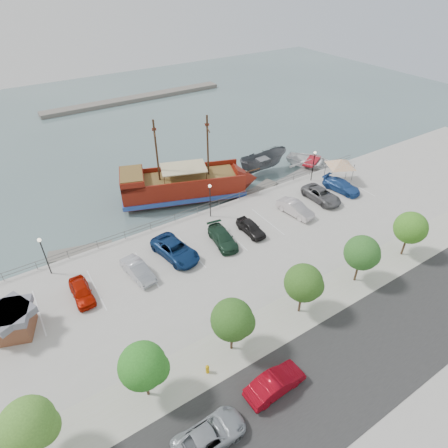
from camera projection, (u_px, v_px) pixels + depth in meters
ground at (242, 253)px, 40.25m from camera, size 160.00×160.00×0.00m
land_slab at (417, 415)px, 25.70m from camera, size 100.00×58.00×1.20m
street at (361, 356)px, 28.75m from camera, size 100.00×8.00×0.04m
sidewalk at (307, 306)px, 32.84m from camera, size 100.00×4.00×0.05m
seawall_railing at (205, 207)px, 44.68m from camera, size 50.00×0.06×1.00m
far_shore at (136, 98)px, 81.90m from camera, size 40.00×3.00×0.80m
pirate_ship at (193, 185)px, 48.32m from camera, size 18.36×10.42×11.39m
patrol_boat at (263, 163)px, 54.13m from camera, size 7.86×3.26×3.00m
speedboat at (311, 163)px, 55.83m from camera, size 8.28×9.13×1.55m
dock_west at (81, 252)px, 40.03m from camera, size 6.93×3.52×0.38m
dock_mid at (259, 191)px, 50.43m from camera, size 6.77×3.65×0.37m
dock_east at (299, 177)px, 53.52m from camera, size 8.02×3.66×0.44m
shed at (12, 321)px, 29.81m from camera, size 3.98×3.98×2.56m
canopy_tent at (342, 159)px, 48.89m from camera, size 5.87×5.87×3.82m
street_van at (210, 435)px, 23.39m from camera, size 4.87×2.29×1.35m
street_sedan at (275, 383)px, 26.13m from camera, size 4.68×1.80×1.52m
fire_hydrant at (207, 369)px, 27.38m from camera, size 0.28×0.28×0.82m
lamp_post_left at (43, 250)px, 34.51m from camera, size 0.36×0.36×4.28m
lamp_post_mid at (210, 195)px, 42.38m from camera, size 0.36×0.36×4.28m
lamp_post_right at (314, 161)px, 49.37m from camera, size 0.36×0.36×4.28m
tree_a at (31, 426)px, 21.31m from camera, size 3.30×3.20×5.00m
tree_b at (145, 366)px, 24.37m from camera, size 3.30×3.20×5.00m
tree_c at (234, 320)px, 27.43m from camera, size 3.30×3.20×5.00m
tree_d at (305, 284)px, 30.49m from camera, size 3.30×3.20×5.00m
tree_e at (363, 253)px, 33.55m from camera, size 3.30×3.20×5.00m
tree_f at (412, 228)px, 36.61m from camera, size 3.30×3.20×5.00m
parked_car_a at (82, 292)px, 33.31m from camera, size 1.65×4.06×1.38m
parked_car_b at (138, 270)px, 35.54m from camera, size 2.21×4.59×1.45m
parked_car_c at (175, 250)px, 37.86m from camera, size 3.70×6.18×1.61m
parked_car_d at (223, 238)px, 39.64m from camera, size 2.61×5.05×1.40m
parked_car_e at (251, 228)px, 41.11m from camera, size 1.68×4.06×1.38m
parked_car_f at (295, 208)px, 44.04m from camera, size 2.32×4.92×1.56m
parked_car_g at (321, 195)px, 46.57m from camera, size 2.56×5.40×1.49m
parked_car_h at (341, 186)px, 48.45m from camera, size 2.94×5.36×1.47m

